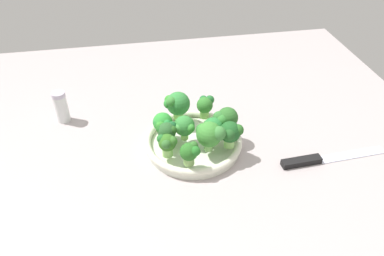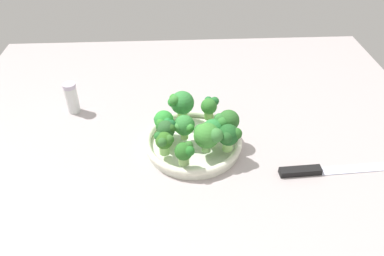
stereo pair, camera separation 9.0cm
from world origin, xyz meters
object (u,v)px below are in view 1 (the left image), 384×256
(broccoli_floret_10, at_px, (190,152))
(pepper_shaker, at_px, (61,107))
(broccoli_floret_0, at_px, (231,133))
(knife, at_px, (320,159))
(broccoli_floret_1, at_px, (163,123))
(bowl, at_px, (192,142))
(broccoli_floret_8, at_px, (167,132))
(broccoli_floret_9, at_px, (167,143))
(broccoli_floret_2, at_px, (213,128))
(broccoli_floret_6, at_px, (226,119))
(broccoli_floret_3, at_px, (177,104))
(broccoli_floret_7, at_px, (205,105))
(broccoli_floret_5, at_px, (184,127))
(broccoli_floret_4, at_px, (210,134))

(broccoli_floret_10, relative_size, pepper_shaker, 0.63)
(broccoli_floret_0, xyz_separation_m, knife, (-0.21, 0.05, -0.07))
(broccoli_floret_1, bearing_deg, bowl, 161.53)
(broccoli_floret_8, relative_size, broccoli_floret_9, 1.06)
(broccoli_floret_1, bearing_deg, broccoli_floret_2, 162.47)
(broccoli_floret_1, height_order, pepper_shaker, broccoli_floret_1)
(broccoli_floret_6, xyz_separation_m, broccoli_floret_9, (0.15, 0.06, -0.01))
(broccoli_floret_8, bearing_deg, broccoli_floret_0, 165.93)
(broccoli_floret_10, bearing_deg, broccoli_floret_0, -158.37)
(broccoli_floret_1, relative_size, broccoli_floret_3, 0.80)
(pepper_shaker, bearing_deg, broccoli_floret_7, 166.28)
(broccoli_floret_1, distance_m, broccoli_floret_5, 0.05)
(broccoli_floret_8, bearing_deg, pepper_shaker, -35.37)
(broccoli_floret_5, bearing_deg, pepper_shaker, -29.75)
(broccoli_floret_1, height_order, knife, broccoli_floret_1)
(broccoli_floret_10, distance_m, knife, 0.31)
(broccoli_floret_4, xyz_separation_m, broccoli_floret_9, (0.10, 0.00, -0.01))
(broccoli_floret_4, height_order, broccoli_floret_8, broccoli_floret_4)
(knife, bearing_deg, broccoli_floret_1, -19.37)
(broccoli_floret_1, height_order, broccoli_floret_3, broccoli_floret_3)
(broccoli_floret_9, distance_m, broccoli_floret_10, 0.06)
(broccoli_floret_0, distance_m, broccoli_floret_1, 0.17)
(broccoli_floret_3, bearing_deg, broccoli_floret_2, 126.10)
(broccoli_floret_4, height_order, broccoli_floret_10, broccoli_floret_4)
(broccoli_floret_4, bearing_deg, broccoli_floret_6, -133.17)
(knife, bearing_deg, broccoli_floret_5, -18.31)
(bowl, height_order, broccoli_floret_6, broccoli_floret_6)
(broccoli_floret_2, xyz_separation_m, broccoli_floret_7, (-0.00, -0.10, 0.00))
(broccoli_floret_9, height_order, pepper_shaker, pepper_shaker)
(broccoli_floret_1, xyz_separation_m, broccoli_floret_8, (-0.01, 0.04, 0.00))
(bowl, xyz_separation_m, pepper_shaker, (0.32, -0.17, 0.03))
(broccoli_floret_3, relative_size, knife, 0.29)
(broccoli_floret_4, xyz_separation_m, broccoli_floret_10, (0.05, 0.04, -0.01))
(broccoli_floret_3, relative_size, broccoli_floret_8, 1.26)
(broccoli_floret_0, relative_size, broccoli_floret_7, 1.17)
(broccoli_floret_0, bearing_deg, broccoli_floret_1, -25.48)
(broccoli_floret_2, xyz_separation_m, broccoli_floret_3, (0.07, -0.10, 0.01))
(broccoli_floret_5, relative_size, pepper_shaker, 0.71)
(broccoli_floret_0, relative_size, broccoli_floret_1, 1.11)
(broccoli_floret_3, bearing_deg, broccoli_floret_9, 73.05)
(broccoli_floret_9, distance_m, pepper_shaker, 0.34)
(broccoli_floret_4, height_order, broccoli_floret_7, broccoli_floret_4)
(knife, relative_size, pepper_shaker, 3.01)
(bowl, bearing_deg, broccoli_floret_1, -18.47)
(broccoli_floret_4, bearing_deg, pepper_shaker, -32.06)
(bowl, relative_size, pepper_shaker, 2.70)
(pepper_shaker, bearing_deg, broccoli_floret_4, 147.94)
(bowl, relative_size, broccoli_floret_0, 3.52)
(broccoli_floret_3, height_order, broccoli_floret_9, broccoli_floret_3)
(broccoli_floret_8, xyz_separation_m, broccoli_floret_9, (0.01, 0.04, -0.00))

